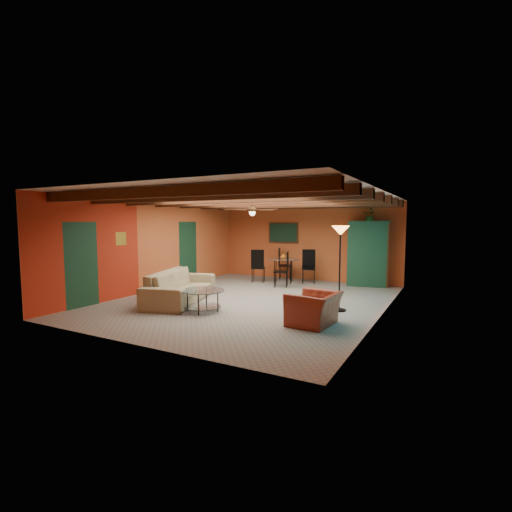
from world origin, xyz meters
The scene contains 11 objects.
room centered at (0.00, 0.11, 2.36)m, with size 6.52×8.01×2.71m.
sofa centered at (-1.59, -0.95, 0.39)m, with size 2.70×1.06×0.79m, color #8D7E5B.
armchair centered at (2.19, -1.43, 0.33)m, with size 1.01×0.88×0.66m, color maroon.
coffee_table centered at (-0.42, -1.60, 0.26)m, with size 1.00×1.00×0.51m, color silver, non-canonical shape.
dining_table centered at (-0.44, 2.95, 0.57)m, with size 2.18×2.18×1.13m, color silver, non-canonical shape.
armoire centered at (2.20, 3.70, 1.01)m, with size 1.15×0.56×2.02m, color brown.
floor_lamp centered at (2.31, -0.03, 0.99)m, with size 0.40×0.40×1.97m, color black, non-canonical shape.
ceiling_fan centered at (0.00, 0.00, 2.36)m, with size 1.50×1.50×0.44m, color #472614, non-canonical shape.
painting centered at (-0.90, 3.96, 1.65)m, with size 1.05×0.03×0.65m, color black.
potted_plant centered at (2.20, 3.70, 2.24)m, with size 0.41×0.36×0.46m, color #26661E.
vase centered at (-0.44, 2.95, 1.22)m, with size 0.17×0.17×0.18m, color orange.
Camera 1 is at (4.60, -8.36, 2.06)m, focal length 26.00 mm.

